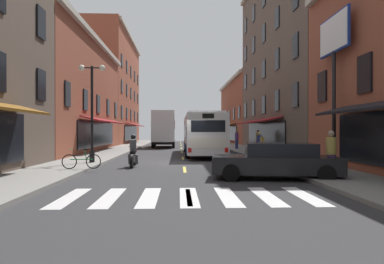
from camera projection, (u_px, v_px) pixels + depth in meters
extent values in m
cube|color=#333335|center=(184.00, 163.00, 19.21)|extent=(34.80, 80.00, 0.10)
cube|color=#DBCC4C|center=(189.00, 197.00, 9.22)|extent=(0.14, 2.40, 0.01)
cube|color=#DBCC4C|center=(185.00, 169.00, 15.71)|extent=(0.14, 2.40, 0.01)
cube|color=#DBCC4C|center=(183.00, 158.00, 22.21)|extent=(0.14, 2.40, 0.01)
cube|color=#DBCC4C|center=(182.00, 152.00, 28.70)|extent=(0.14, 2.40, 0.01)
cube|color=#DBCC4C|center=(181.00, 148.00, 35.19)|extent=(0.14, 2.40, 0.01)
cube|color=#DBCC4C|center=(181.00, 145.00, 41.69)|extent=(0.14, 2.40, 0.01)
cube|color=#DBCC4C|center=(181.00, 143.00, 48.18)|extent=(0.14, 2.40, 0.01)
cube|color=#DBCC4C|center=(180.00, 142.00, 54.68)|extent=(0.14, 2.40, 0.01)
cube|color=silver|center=(70.00, 198.00, 9.08)|extent=(0.50, 2.80, 0.01)
cube|color=silver|center=(110.00, 197.00, 9.13)|extent=(0.50, 2.80, 0.01)
cube|color=silver|center=(149.00, 197.00, 9.17)|extent=(0.50, 2.80, 0.01)
cube|color=silver|center=(189.00, 197.00, 9.22)|extent=(0.50, 2.80, 0.01)
cube|color=silver|center=(228.00, 196.00, 9.26)|extent=(0.50, 2.80, 0.01)
cube|color=silver|center=(266.00, 196.00, 9.31)|extent=(0.50, 2.80, 0.01)
cube|color=silver|center=(304.00, 196.00, 9.35)|extent=(0.50, 2.80, 0.01)
cube|color=gray|center=(81.00, 162.00, 18.97)|extent=(3.00, 80.00, 0.14)
cube|color=gray|center=(283.00, 161.00, 19.45)|extent=(3.00, 80.00, 0.14)
cube|color=black|center=(41.00, 85.00, 16.90)|extent=(0.10, 1.00, 1.60)
cube|color=black|center=(41.00, 23.00, 16.89)|extent=(0.10, 1.00, 1.60)
cube|color=brown|center=(52.00, 95.00, 28.72)|extent=(8.00, 19.90, 9.99)
cube|color=#B2AD9E|center=(99.00, 42.00, 28.87)|extent=(0.44, 19.40, 0.40)
cube|color=black|center=(98.00, 134.00, 28.90)|extent=(0.10, 12.00, 2.10)
cube|color=maroon|center=(106.00, 121.00, 28.92)|extent=(1.38, 11.20, 0.44)
cube|color=black|center=(68.00, 94.00, 20.89)|extent=(0.10, 1.00, 1.60)
cube|color=black|center=(85.00, 100.00, 24.89)|extent=(0.10, 1.00, 1.60)
cube|color=black|center=(98.00, 104.00, 28.89)|extent=(0.10, 1.00, 1.60)
cube|color=black|center=(108.00, 107.00, 32.88)|extent=(0.10, 1.00, 1.60)
cube|color=black|center=(116.00, 110.00, 36.88)|extent=(0.10, 1.00, 1.60)
cube|color=brown|center=(104.00, 90.00, 48.69)|extent=(8.00, 19.90, 15.74)
cube|color=#B2AD9E|center=(132.00, 40.00, 48.83)|extent=(0.44, 19.40, 0.40)
cube|color=black|center=(131.00, 133.00, 48.88)|extent=(0.10, 12.00, 2.10)
cube|color=maroon|center=(136.00, 125.00, 48.90)|extent=(1.38, 11.20, 0.44)
cube|color=black|center=(122.00, 112.00, 40.88)|extent=(0.10, 1.00, 1.60)
cube|color=black|center=(127.00, 114.00, 44.87)|extent=(0.10, 1.00, 1.60)
cube|color=black|center=(131.00, 115.00, 48.87)|extent=(0.10, 1.00, 1.60)
cube|color=black|center=(135.00, 116.00, 52.87)|extent=(0.10, 1.00, 1.60)
cube|color=black|center=(138.00, 117.00, 56.86)|extent=(0.10, 1.00, 1.60)
cube|color=black|center=(122.00, 86.00, 40.87)|extent=(0.10, 1.00, 1.60)
cube|color=black|center=(127.00, 90.00, 44.86)|extent=(0.10, 1.00, 1.60)
cube|color=black|center=(131.00, 94.00, 48.86)|extent=(0.10, 1.00, 1.60)
cube|color=black|center=(135.00, 96.00, 52.86)|extent=(0.10, 1.00, 1.60)
cube|color=black|center=(138.00, 99.00, 56.85)|extent=(0.10, 1.00, 1.60)
cube|color=black|center=(122.00, 61.00, 40.85)|extent=(0.10, 1.00, 1.60)
cube|color=black|center=(127.00, 67.00, 44.85)|extent=(0.10, 1.00, 1.60)
cube|color=black|center=(131.00, 72.00, 48.85)|extent=(0.10, 1.00, 1.60)
cube|color=black|center=(135.00, 76.00, 52.84)|extent=(0.10, 1.00, 1.60)
cube|color=black|center=(138.00, 80.00, 56.84)|extent=(0.10, 1.00, 1.60)
cube|color=black|center=(365.00, 74.00, 13.49)|extent=(0.10, 1.00, 1.60)
cube|color=black|center=(322.00, 87.00, 17.49)|extent=(0.10, 1.00, 1.60)
cube|color=brown|center=(308.00, 56.00, 29.63)|extent=(8.00, 19.90, 17.29)
cube|color=black|center=(264.00, 134.00, 29.49)|extent=(0.10, 12.00, 2.10)
cube|color=maroon|center=(256.00, 121.00, 29.46)|extent=(1.38, 11.20, 0.44)
cube|color=black|center=(295.00, 95.00, 21.49)|extent=(0.10, 1.00, 1.60)
cube|color=black|center=(277.00, 101.00, 25.48)|extent=(0.10, 1.00, 1.60)
cube|color=black|center=(264.00, 105.00, 29.48)|extent=(0.10, 1.00, 1.60)
cube|color=black|center=(254.00, 108.00, 33.48)|extent=(0.10, 1.00, 1.60)
cube|color=black|center=(246.00, 110.00, 37.47)|extent=(0.10, 1.00, 1.60)
cube|color=black|center=(296.00, 46.00, 21.48)|extent=(0.10, 1.00, 1.60)
cube|color=black|center=(277.00, 59.00, 25.47)|extent=(0.10, 1.00, 1.60)
cube|color=black|center=(264.00, 69.00, 29.47)|extent=(0.10, 1.00, 1.60)
cube|color=black|center=(254.00, 76.00, 33.47)|extent=(0.10, 1.00, 1.60)
cube|color=black|center=(246.00, 82.00, 37.46)|extent=(0.10, 1.00, 1.60)
cube|color=black|center=(277.00, 18.00, 25.46)|extent=(0.10, 1.00, 1.60)
cube|color=black|center=(264.00, 33.00, 29.46)|extent=(0.10, 1.00, 1.60)
cube|color=black|center=(254.00, 45.00, 33.45)|extent=(0.10, 1.00, 1.60)
cube|color=black|center=(246.00, 54.00, 37.45)|extent=(0.10, 1.00, 1.60)
cube|color=black|center=(254.00, 14.00, 33.44)|extent=(0.10, 1.00, 1.60)
cube|color=black|center=(246.00, 26.00, 37.44)|extent=(0.10, 1.00, 1.60)
cube|color=brown|center=(256.00, 112.00, 49.63)|extent=(8.00, 19.90, 9.48)
cube|color=#B2AD9E|center=(229.00, 82.00, 49.44)|extent=(0.44, 19.40, 0.40)
cube|color=black|center=(229.00, 133.00, 49.47)|extent=(0.10, 12.00, 2.10)
cube|color=brown|center=(225.00, 125.00, 49.44)|extent=(1.38, 11.20, 0.44)
cube|color=black|center=(239.00, 112.00, 41.47)|extent=(0.10, 1.00, 1.60)
cube|color=black|center=(234.00, 114.00, 45.47)|extent=(0.10, 1.00, 1.60)
cube|color=black|center=(229.00, 115.00, 49.46)|extent=(0.10, 1.00, 1.60)
cube|color=black|center=(226.00, 116.00, 53.46)|extent=(0.10, 1.00, 1.60)
cube|color=black|center=(222.00, 117.00, 57.46)|extent=(0.10, 1.00, 1.60)
cylinder|color=black|center=(334.00, 109.00, 15.51)|extent=(0.18, 0.18, 5.47)
cylinder|color=black|center=(334.00, 164.00, 15.52)|extent=(0.40, 0.40, 0.24)
cube|color=navy|center=(334.00, 34.00, 15.49)|extent=(0.10, 2.82, 1.79)
cube|color=white|center=(333.00, 34.00, 15.49)|extent=(0.04, 2.66, 1.63)
cube|color=white|center=(335.00, 34.00, 15.50)|extent=(0.04, 2.66, 1.63)
cube|color=silver|center=(202.00, 133.00, 25.41)|extent=(2.59, 11.68, 2.61)
cube|color=silver|center=(202.00, 116.00, 25.41)|extent=(2.39, 10.47, 0.16)
cube|color=black|center=(201.00, 131.00, 25.71)|extent=(2.62, 9.28, 0.96)
cube|color=#193899|center=(202.00, 147.00, 25.42)|extent=(2.62, 11.28, 0.36)
cube|color=black|center=(198.00, 131.00, 31.20)|extent=(2.25, 0.13, 1.10)
cube|color=black|center=(208.00, 126.00, 19.62)|extent=(2.05, 0.13, 0.70)
cube|color=silver|center=(208.00, 143.00, 19.61)|extent=(2.15, 0.11, 0.64)
cube|color=black|center=(208.00, 116.00, 19.61)|extent=(0.70, 0.10, 0.28)
cube|color=red|center=(190.00, 150.00, 19.57)|extent=(0.20, 0.08, 0.28)
cube|color=red|center=(226.00, 150.00, 19.65)|extent=(0.20, 0.08, 0.28)
cylinder|color=black|center=(186.00, 146.00, 29.20)|extent=(0.30, 1.00, 1.00)
cylinder|color=black|center=(212.00, 146.00, 29.29)|extent=(0.30, 1.00, 1.00)
cylinder|color=black|center=(188.00, 151.00, 22.04)|extent=(0.30, 1.00, 1.00)
cylinder|color=black|center=(222.00, 151.00, 22.13)|extent=(0.30, 1.00, 1.00)
cube|color=#B21E19|center=(164.00, 133.00, 39.25)|extent=(2.35, 2.45, 2.40)
cube|color=black|center=(164.00, 126.00, 40.41)|extent=(2.00, 0.14, 0.80)
cube|color=silver|center=(163.00, 126.00, 35.76)|extent=(2.49, 4.64, 3.27)
cube|color=maroon|center=(175.00, 125.00, 35.83)|extent=(0.12, 2.75, 0.90)
cube|color=black|center=(164.00, 142.00, 36.96)|extent=(2.03, 6.63, 0.24)
cylinder|color=black|center=(155.00, 143.00, 38.99)|extent=(0.30, 0.91, 0.90)
cylinder|color=black|center=(173.00, 143.00, 39.12)|extent=(0.30, 0.91, 0.90)
cylinder|color=black|center=(153.00, 144.00, 35.01)|extent=(0.30, 0.91, 0.90)
cylinder|color=black|center=(173.00, 144.00, 35.15)|extent=(0.30, 0.91, 0.90)
cube|color=#144723|center=(167.00, 140.00, 48.50)|extent=(1.80, 4.72, 0.62)
cube|color=black|center=(167.00, 136.00, 48.31)|extent=(1.64, 2.55, 0.48)
cube|color=red|center=(161.00, 139.00, 46.13)|extent=(0.20, 0.06, 0.14)
cube|color=red|center=(171.00, 139.00, 46.19)|extent=(0.20, 0.06, 0.14)
cylinder|color=black|center=(162.00, 141.00, 50.12)|extent=(0.22, 0.64, 0.64)
cylinder|color=black|center=(173.00, 141.00, 50.19)|extent=(0.22, 0.64, 0.64)
cylinder|color=black|center=(160.00, 142.00, 46.81)|extent=(0.22, 0.64, 0.64)
cylinder|color=black|center=(172.00, 142.00, 46.87)|extent=(0.22, 0.64, 0.64)
cube|color=black|center=(275.00, 164.00, 12.64)|extent=(4.97, 2.55, 0.64)
cube|color=black|center=(280.00, 150.00, 12.62)|extent=(2.79, 2.05, 0.53)
cube|color=red|center=(345.00, 161.00, 11.64)|extent=(0.09, 0.21, 0.14)
cube|color=red|center=(333.00, 158.00, 13.09)|extent=(0.09, 0.21, 0.14)
cylinder|color=black|center=(231.00, 173.00, 11.98)|extent=(0.67, 0.32, 0.64)
cylinder|color=black|center=(231.00, 167.00, 13.69)|extent=(0.67, 0.32, 0.64)
cylinder|color=black|center=(326.00, 174.00, 11.59)|extent=(0.67, 0.32, 0.64)
cylinder|color=black|center=(314.00, 169.00, 13.30)|extent=(0.67, 0.32, 0.64)
cylinder|color=black|center=(135.00, 160.00, 17.59)|extent=(0.12, 0.62, 0.62)
cylinder|color=black|center=(132.00, 162.00, 16.15)|extent=(0.14, 0.62, 0.62)
cylinder|color=#B2B2B7|center=(135.00, 154.00, 17.47)|extent=(0.08, 0.33, 0.68)
ellipsoid|color=maroon|center=(134.00, 151.00, 17.05)|extent=(0.34, 0.57, 0.28)
cube|color=black|center=(133.00, 153.00, 16.65)|extent=(0.28, 0.57, 0.12)
cube|color=#B2B2B7|center=(133.00, 159.00, 16.87)|extent=(0.25, 0.41, 0.30)
cylinder|color=#B2B2B7|center=(134.00, 147.00, 17.37)|extent=(0.62, 0.06, 0.04)
cylinder|color=#4C4C51|center=(133.00, 145.00, 16.72)|extent=(0.35, 0.47, 0.66)
sphere|color=black|center=(133.00, 137.00, 16.82)|extent=(0.26, 0.26, 0.26)
cylinder|color=#4C4C51|center=(130.00, 159.00, 16.74)|extent=(0.15, 0.36, 0.56)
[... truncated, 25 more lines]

